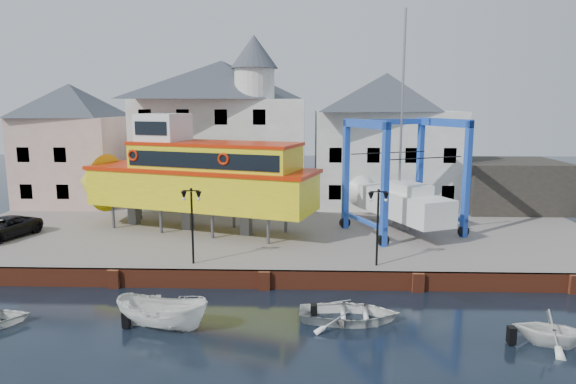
{
  "coord_description": "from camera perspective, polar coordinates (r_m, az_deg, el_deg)",
  "views": [
    {
      "loc": [
        2.12,
        -25.66,
        9.68
      ],
      "look_at": [
        1.0,
        7.0,
        4.0
      ],
      "focal_mm": 32.0,
      "sensor_mm": 36.0,
      "label": 1
    }
  ],
  "objects": [
    {
      "name": "building_white_right",
      "position": [
        45.29,
        10.75,
        5.79
      ],
      "size": [
        12.0,
        8.0,
        11.2
      ],
      "color": "beige",
      "rests_on": "hardstanding"
    },
    {
      "name": "hardstanding",
      "position": [
        37.85,
        -1.31,
        -4.18
      ],
      "size": [
        44.0,
        22.0,
        1.0
      ],
      "primitive_type": "cube",
      "color": "#6A605B",
      "rests_on": "ground"
    },
    {
      "name": "tour_boat",
      "position": [
        35.85,
        -11.19,
        1.78
      ],
      "size": [
        18.74,
        9.88,
        7.97
      ],
      "rotation": [
        0.0,
        0.0,
        -0.32
      ],
      "color": "#59595E",
      "rests_on": "hardstanding"
    },
    {
      "name": "motorboat_a",
      "position": [
        23.71,
        -13.72,
        -14.53
      ],
      "size": [
        4.58,
        2.58,
        1.67
      ],
      "primitive_type": "imported",
      "rotation": [
        0.0,
        0.0,
        1.34
      ],
      "color": "white",
      "rests_on": "ground"
    },
    {
      "name": "van",
      "position": [
        38.15,
        -29.07,
        -3.51
      ],
      "size": [
        3.63,
        5.35,
        1.36
      ],
      "primitive_type": "imported",
      "rotation": [
        0.0,
        0.0,
        -0.31
      ],
      "color": "black",
      "rests_on": "hardstanding"
    },
    {
      "name": "motorboat_c",
      "position": [
        24.17,
        27.16,
        -14.89
      ],
      "size": [
        3.61,
        3.34,
        1.58
      ],
      "primitive_type": "imported",
      "rotation": [
        0.0,
        0.0,
        1.28
      ],
      "color": "white",
      "rests_on": "ground"
    },
    {
      "name": "lamp_post_left",
      "position": [
        28.1,
        -10.66,
        -1.62
      ],
      "size": [
        1.12,
        0.32,
        4.2
      ],
      "color": "black",
      "rests_on": "hardstanding"
    },
    {
      "name": "building_white_main",
      "position": [
        44.67,
        -7.09,
        6.78
      ],
      "size": [
        14.0,
        8.3,
        14.0
      ],
      "color": "beige",
      "rests_on": "hardstanding"
    },
    {
      "name": "shed_dark",
      "position": [
        46.37,
        23.29,
        0.77
      ],
      "size": [
        8.0,
        7.0,
        4.0
      ],
      "primitive_type": "cube",
      "color": "black",
      "rests_on": "hardstanding"
    },
    {
      "name": "building_pink",
      "position": [
        48.2,
        -22.8,
        4.89
      ],
      "size": [
        8.0,
        7.0,
        10.3
      ],
      "color": "beige",
      "rests_on": "hardstanding"
    },
    {
      "name": "ground",
      "position": [
        27.51,
        -2.63,
        -10.75
      ],
      "size": [
        140.0,
        140.0,
        0.0
      ],
      "primitive_type": "plane",
      "color": "black",
      "rests_on": "ground"
    },
    {
      "name": "lamp_post_right",
      "position": [
        27.7,
        9.98,
        -1.76
      ],
      "size": [
        1.12,
        0.32,
        4.2
      ],
      "color": "black",
      "rests_on": "hardstanding"
    },
    {
      "name": "motorboat_b",
      "position": [
        23.96,
        6.82,
        -14.04
      ],
      "size": [
        4.62,
        3.39,
        0.93
      ],
      "primitive_type": "imported",
      "rotation": [
        0.0,
        0.0,
        1.53
      ],
      "color": "white",
      "rests_on": "ground"
    },
    {
      "name": "quay_wall",
      "position": [
        27.44,
        -2.62,
        -9.7
      ],
      "size": [
        44.0,
        0.47,
        1.0
      ],
      "color": "maroon",
      "rests_on": "ground"
    },
    {
      "name": "travel_lift",
      "position": [
        36.09,
        11.9,
        -0.3
      ],
      "size": [
        8.41,
        9.92,
        14.7
      ],
      "rotation": [
        0.0,
        0.0,
        0.41
      ],
      "color": "#2142A6",
      "rests_on": "hardstanding"
    }
  ]
}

